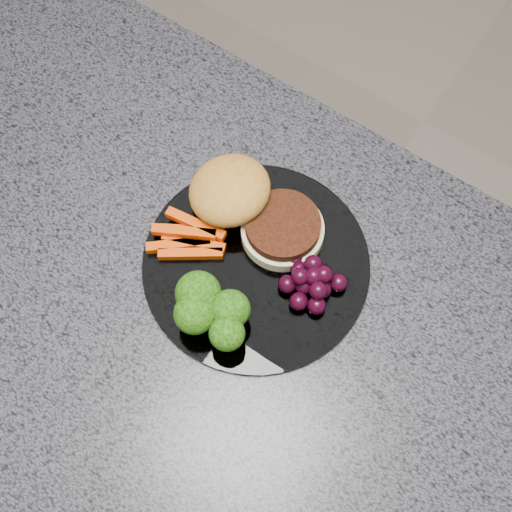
{
  "coord_description": "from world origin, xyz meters",
  "views": [
    {
      "loc": [
        0.25,
        -0.19,
        1.65
      ],
      "look_at": [
        0.07,
        0.07,
        0.93
      ],
      "focal_mm": 50.0,
      "sensor_mm": 36.0,
      "label": 1
    }
  ],
  "objects": [
    {
      "name": "plate",
      "position": [
        0.07,
        0.07,
        0.9
      ],
      "size": [
        0.26,
        0.26,
        0.01
      ],
      "primitive_type": "cylinder",
      "color": "white",
      "rests_on": "countertop"
    },
    {
      "name": "burger",
      "position": [
        0.03,
        0.11,
        0.93
      ],
      "size": [
        0.18,
        0.11,
        0.05
      ],
      "rotation": [
        0.0,
        0.0,
        0.2
      ],
      "color": "beige",
      "rests_on": "plate"
    },
    {
      "name": "island_cabinet",
      "position": [
        0.0,
        0.0,
        0.43
      ],
      "size": [
        1.2,
        0.6,
        0.86
      ],
      "primitive_type": "cube",
      "color": "brown",
      "rests_on": "ground"
    },
    {
      "name": "carrot_sticks",
      "position": [
        -0.0,
        0.05,
        0.91
      ],
      "size": [
        0.09,
        0.07,
        0.02
      ],
      "rotation": [
        0.0,
        0.0,
        0.23
      ],
      "color": "#D13E03",
      "rests_on": "plate"
    },
    {
      "name": "countertop",
      "position": [
        0.0,
        0.0,
        0.88
      ],
      "size": [
        1.2,
        0.6,
        0.04
      ],
      "primitive_type": "cube",
      "color": "#474751",
      "rests_on": "island_cabinet"
    },
    {
      "name": "grape_bunch",
      "position": [
        0.14,
        0.08,
        0.92
      ],
      "size": [
        0.08,
        0.06,
        0.04
      ],
      "rotation": [
        0.0,
        0.0,
        0.15
      ],
      "color": "black",
      "rests_on": "plate"
    },
    {
      "name": "broccoli",
      "position": [
        0.07,
        -0.02,
        0.94
      ],
      "size": [
        0.09,
        0.07,
        0.06
      ],
      "rotation": [
        0.0,
        0.0,
        -0.07
      ],
      "color": "olive",
      "rests_on": "plate"
    }
  ]
}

